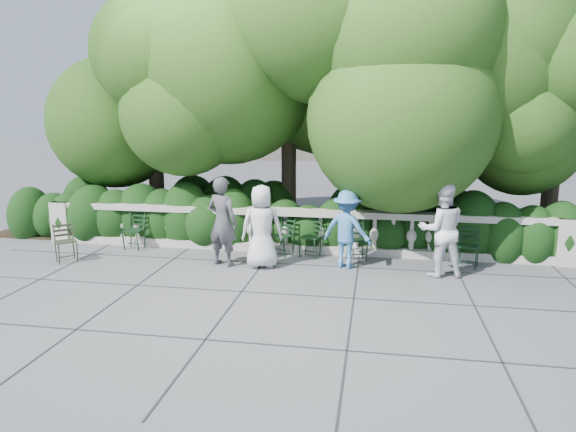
% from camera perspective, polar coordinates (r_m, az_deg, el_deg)
% --- Properties ---
extents(ground, '(90.00, 90.00, 0.00)m').
position_cam_1_polar(ground, '(10.15, -0.97, -6.67)').
color(ground, '#4A4B51').
rests_on(ground, ground).
extents(balustrade, '(12.00, 0.44, 1.00)m').
position_cam_1_polar(balustrade, '(11.72, 0.67, -1.68)').
color(balustrade, '#9E998E').
rests_on(balustrade, ground).
extents(shrub_hedge, '(15.00, 2.60, 1.70)m').
position_cam_1_polar(shrub_hedge, '(12.99, 1.51, -2.56)').
color(shrub_hedge, black).
rests_on(shrub_hedge, ground).
extents(tree_canopy, '(15.04, 6.52, 6.78)m').
position_cam_1_polar(tree_canopy, '(12.73, 4.90, 15.08)').
color(tree_canopy, '#3F3023').
rests_on(tree_canopy, ground).
extents(chair_a, '(0.47, 0.51, 0.84)m').
position_cam_1_polar(chair_a, '(12.48, -16.98, -3.67)').
color(chair_a, black).
rests_on(chair_a, ground).
extents(chair_b, '(0.61, 0.62, 0.84)m').
position_cam_1_polar(chair_b, '(11.47, -2.75, -4.51)').
color(chair_b, black).
rests_on(chair_b, ground).
extents(chair_c, '(0.61, 0.63, 0.84)m').
position_cam_1_polar(chair_c, '(11.44, -1.06, -4.54)').
color(chair_c, black).
rests_on(chair_c, ground).
extents(chair_d, '(0.55, 0.58, 0.84)m').
position_cam_1_polar(chair_d, '(11.32, 2.18, -4.72)').
color(chair_d, black).
rests_on(chair_d, ground).
extents(chair_e, '(0.56, 0.59, 0.84)m').
position_cam_1_polar(chair_e, '(11.17, 7.79, -5.06)').
color(chair_e, black).
rests_on(chair_e, ground).
extents(chair_f, '(0.56, 0.58, 0.84)m').
position_cam_1_polar(chair_f, '(11.21, 19.16, -5.54)').
color(chair_f, black).
rests_on(chair_f, ground).
extents(chair_weathered, '(0.65, 0.65, 0.84)m').
position_cam_1_polar(chair_weathered, '(11.91, -23.17, -4.85)').
color(chair_weathered, black).
rests_on(chair_weathered, ground).
extents(person_businessman, '(0.93, 0.70, 1.72)m').
position_cam_1_polar(person_businessman, '(10.50, -2.93, -1.18)').
color(person_businessman, silver).
rests_on(person_businessman, ground).
extents(person_woman_grey, '(0.79, 0.64, 1.87)m').
position_cam_1_polar(person_woman_grey, '(10.71, -7.29, -0.60)').
color(person_woman_grey, '#3C3C40').
rests_on(person_woman_grey, ground).
extents(person_casual_man, '(1.01, 0.84, 1.85)m').
position_cam_1_polar(person_casual_man, '(10.36, 16.68, -1.47)').
color(person_casual_man, white).
rests_on(person_casual_man, ground).
extents(person_older_blue, '(1.18, 0.93, 1.61)m').
position_cam_1_polar(person_older_blue, '(10.57, 6.57, -1.47)').
color(person_older_blue, teal).
rests_on(person_older_blue, ground).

